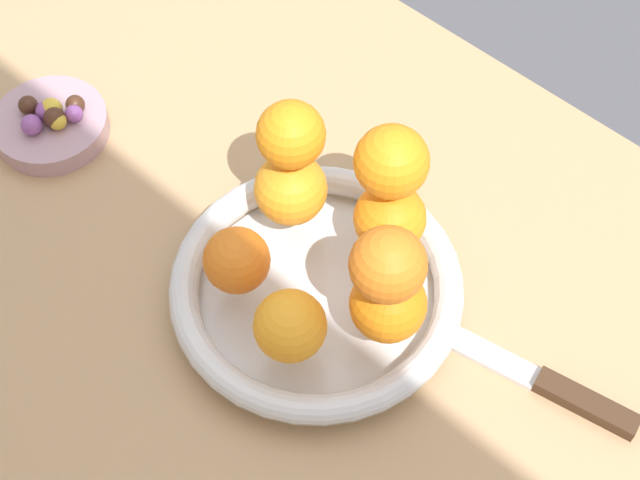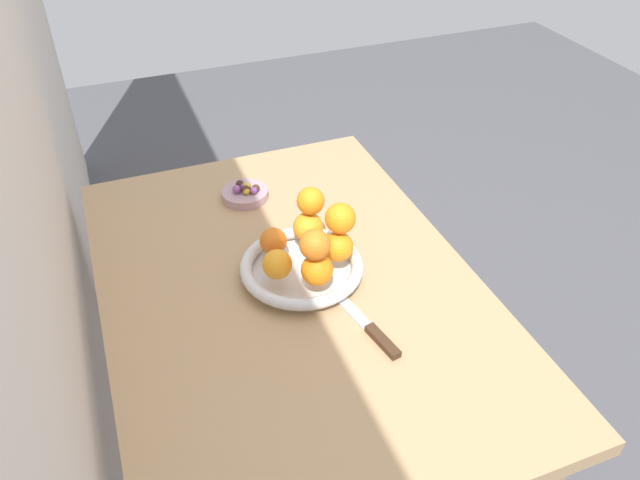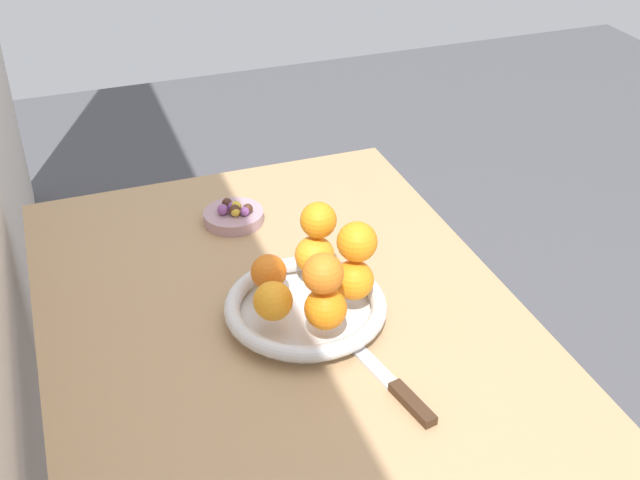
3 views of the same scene
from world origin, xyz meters
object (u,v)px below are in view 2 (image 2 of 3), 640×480
orange_1 (277,264)px  orange_3 (337,246)px  candy_ball_6 (245,187)px  candy_ball_2 (254,191)px  orange_0 (273,241)px  candy_ball_0 (247,191)px  candy_ball_7 (237,189)px  fruit_bowl (302,268)px  orange_4 (308,227)px  candy_ball_1 (246,190)px  candy_ball_3 (247,187)px  candy_ball_5 (240,184)px  knife (364,322)px  orange_5 (315,244)px  candy_dish (247,194)px  candy_ball_4 (256,188)px  orange_7 (340,218)px  orange_6 (311,201)px  orange_2 (317,270)px  dining_table (292,315)px

orange_1 → orange_3: size_ratio=0.95×
orange_1 → candy_ball_6: 0.36m
candy_ball_2 → orange_0: bearing=173.5°
candy_ball_0 → candy_ball_7: candy_ball_7 is taller
fruit_bowl → candy_ball_0: bearing=5.6°
fruit_bowl → orange_4: (0.07, -0.04, 0.05)m
orange_4 → candy_ball_1: orange_4 is taller
orange_4 → candy_ball_3: 0.27m
candy_ball_5 → knife: bearing=-169.0°
orange_3 → candy_ball_7: orange_3 is taller
fruit_bowl → orange_5: size_ratio=4.23×
orange_0 → orange_4: size_ratio=0.88×
orange_3 → candy_ball_3: (0.34, 0.10, -0.04)m
candy_ball_0 → candy_ball_5: bearing=12.4°
orange_3 → candy_ball_0: (0.33, 0.10, -0.04)m
candy_dish → orange_5: (-0.40, -0.03, 0.12)m
orange_4 → candy_ball_1: size_ratio=3.06×
orange_3 → candy_ball_4: (0.33, 0.08, -0.04)m
candy_ball_5 → orange_7: bearing=-161.5°
orange_7 → candy_ball_2: (0.32, 0.10, -0.10)m
candy_ball_0 → candy_ball_6: candy_ball_6 is taller
candy_ball_1 → candy_dish: bearing=-17.2°
orange_1 → candy_ball_6: bearing=-4.8°
orange_5 → orange_7: size_ratio=0.97×
candy_ball_7 → orange_3: bearing=-159.8°
orange_6 → candy_ball_4: size_ratio=3.12×
fruit_bowl → orange_2: orange_2 is taller
orange_0 → orange_1: orange_1 is taller
orange_7 → candy_ball_3: orange_7 is taller
candy_ball_4 → candy_ball_7: candy_ball_7 is taller
fruit_bowl → candy_ball_5: (0.35, 0.04, 0.01)m
orange_6 → candy_ball_2: orange_6 is taller
candy_dish → orange_2: orange_2 is taller
orange_3 → candy_ball_4: 0.34m
orange_6 → candy_ball_4: orange_6 is taller
candy_ball_1 → knife: 0.50m
orange_4 → candy_ball_7: 0.28m
dining_table → candy_ball_6: bearing=-0.2°
knife → orange_7: bearing=-5.9°
candy_dish → orange_7: bearing=-162.2°
candy_ball_5 → knife: 0.54m
orange_2 → candy_ball_6: bearing=5.3°
orange_7 → candy_ball_7: 0.38m
candy_ball_5 → orange_0: bearing=178.9°
candy_ball_0 → candy_ball_4: (0.00, -0.02, 0.00)m
candy_dish → orange_6: orange_6 is taller
orange_1 → orange_3: (0.01, -0.13, 0.00)m
dining_table → candy_ball_1: (0.34, -0.00, 0.12)m
candy_ball_4 → candy_dish: bearing=56.6°
orange_3 → orange_6: size_ratio=1.07×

